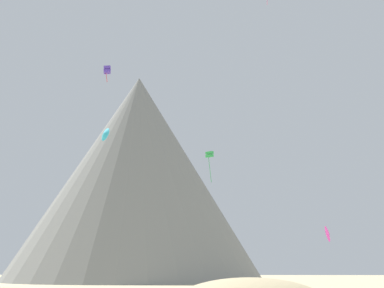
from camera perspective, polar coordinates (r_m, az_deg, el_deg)
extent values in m
cone|color=gray|center=(123.74, -6.06, -3.39)|extent=(65.76, 65.76, 48.56)
cone|color=gray|center=(116.58, -4.03, -8.44)|extent=(61.42, 61.42, 25.88)
cube|color=green|center=(89.10, 1.93, -1.30)|extent=(1.46, 1.47, 0.64)
cube|color=green|center=(89.21, 1.93, -0.97)|extent=(1.46, 1.47, 0.64)
cylinder|color=green|center=(88.62, 1.98, -2.85)|extent=(0.55, 0.63, 4.40)
cone|color=#33BCDB|center=(72.38, -9.56, 1.09)|extent=(1.87, 1.97, 1.94)
cone|color=#D1339E|center=(54.23, 14.70, -9.47)|extent=(0.56, 1.61, 1.61)
cube|color=#5138B2|center=(88.17, -9.28, 7.83)|extent=(1.37, 1.34, 0.61)
cube|color=#5138B2|center=(88.38, -9.26, 8.19)|extent=(1.37, 1.34, 0.61)
cylinder|color=red|center=(87.81, -9.33, 7.20)|extent=(0.31, 0.15, 1.59)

